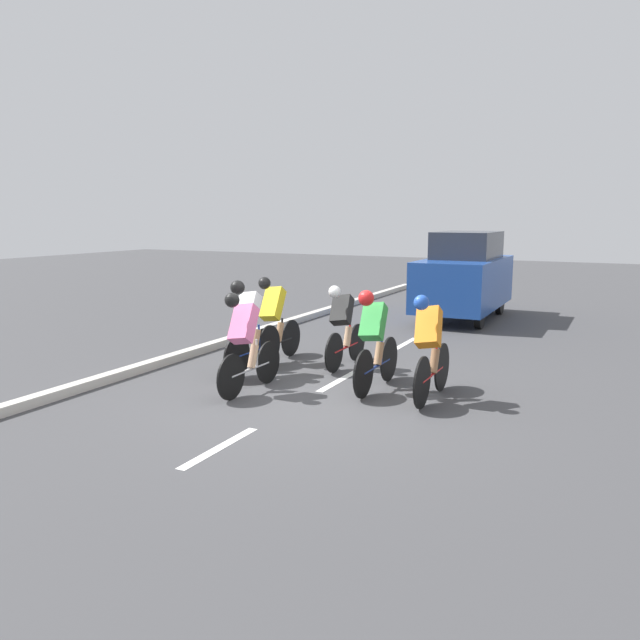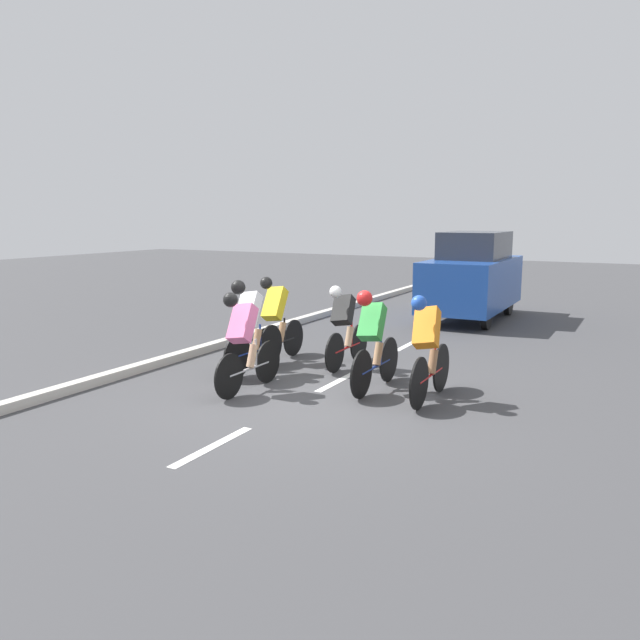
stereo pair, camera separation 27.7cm
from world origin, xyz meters
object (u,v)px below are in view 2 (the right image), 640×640
Objects in this scene: cyclist_pink at (244,339)px; cyclist_orange at (428,346)px; support_car at (472,276)px; cyclist_green at (373,338)px; cyclist_white at (250,324)px; cyclist_yellow at (276,317)px; cyclist_black at (344,325)px.

cyclist_orange is at bearing -162.44° from cyclist_pink.
cyclist_orange is 7.38m from support_car.
cyclist_green is (0.88, -0.13, 0.02)m from cyclist_orange.
cyclist_green reaches higher than cyclist_pink.
support_car is (1.27, -7.26, 0.30)m from cyclist_orange.
cyclist_white is (0.57, -0.98, 0.03)m from cyclist_pink.
cyclist_pink is at bearing 29.37° from cyclist_green.
cyclist_orange is 1.03× the size of cyclist_yellow.
cyclist_pink is 1.14m from cyclist_white.
cyclist_white is 0.43× the size of support_car.
cyclist_yellow is 0.42× the size of support_car.
cyclist_white is (1.21, 1.05, 0.08)m from cyclist_black.
support_car reaches higher than cyclist_pink.
cyclist_green is 1.06× the size of cyclist_yellow.
cyclist_white is at bearing 75.50° from support_car.
cyclist_orange is at bearing 99.91° from support_car.
cyclist_orange is at bearing 146.74° from cyclist_black.
cyclist_yellow is 0.86m from cyclist_white.
cyclist_green reaches higher than cyclist_black.
cyclist_yellow reaches higher than cyclist_orange.
support_car is (-1.26, -8.06, 0.30)m from cyclist_pink.
cyclist_yellow is at bearing 8.90° from cyclist_black.
cyclist_yellow is at bearing -22.14° from cyclist_green.
cyclist_orange is 2.25m from cyclist_black.
cyclist_yellow reaches higher than cyclist_pink.
cyclist_green is 7.15m from support_car.
cyclist_black is 1.26m from cyclist_yellow.
cyclist_pink is at bearing 81.12° from support_car.
cyclist_orange is at bearing 171.85° from cyclist_green.
cyclist_orange is 0.97× the size of cyclist_green.
cyclist_pink is at bearing 72.47° from cyclist_black.
support_car reaches higher than cyclist_white.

